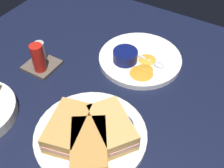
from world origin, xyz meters
TOP-DOWN VIEW (x-y plane):
  - ground_plane at (0.00, 0.00)cm, footprint 110.00×110.00cm
  - plate_sandwich_main at (-6.44, -2.04)cm, footprint 26.53×26.53cm
  - sandwich_half_near at (-9.13, 2.22)cm, footprint 14.57×10.56cm
  - sandwich_half_far at (-10.71, -4.73)cm, footprint 15.02×13.60cm
  - sandwich_half_extra at (-3.76, -6.31)cm, footprint 13.75×14.99cm
  - ramekin_dark_sauce at (-4.09, -7.53)cm, footprint 7.93×7.93cm
  - spoon_by_dark_ramekin at (-6.01, -1.82)cm, footprint 4.56×9.81cm
  - plate_chips_companion at (24.20, 0.71)cm, footprint 24.78×24.78cm
  - ramekin_light_gravy at (20.48, 3.81)cm, footprint 7.20×7.20cm
  - spoon_by_gravy_ramekin at (23.55, -4.40)cm, footprint 2.72×9.96cm
  - plantain_chip_scatter at (20.22, -2.53)cm, footprint 13.75×8.86cm
  - condiment_caddy at (6.52, 24.15)cm, footprint 9.00×9.00cm

SIDE VIEW (x-z plane):
  - ground_plane at x=0.00cm, z-range -3.00..0.00cm
  - plate_sandwich_main at x=-6.44cm, z-range 0.00..1.60cm
  - plate_chips_companion at x=24.20cm, z-range 0.00..1.60cm
  - plantain_chip_scatter at x=20.22cm, z-range 1.60..2.20cm
  - spoon_by_dark_ramekin at x=-6.01cm, z-range 1.56..2.36cm
  - spoon_by_gravy_ramekin at x=23.55cm, z-range 1.56..2.36cm
  - condiment_caddy at x=6.52cm, z-range -1.34..8.16cm
  - ramekin_light_gravy at x=20.48cm, z-range 1.74..5.15cm
  - ramekin_dark_sauce at x=-4.09cm, z-range 1.75..5.80cm
  - sandwich_half_near at x=-9.13cm, z-range 1.60..6.40cm
  - sandwich_half_far at x=-10.71cm, z-range 1.60..6.40cm
  - sandwich_half_extra at x=-3.76cm, z-range 1.60..6.40cm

